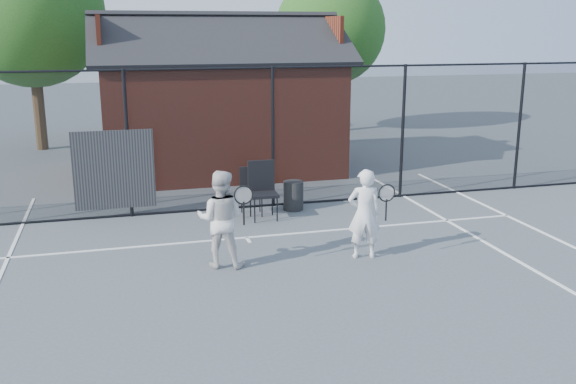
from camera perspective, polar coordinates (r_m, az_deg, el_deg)
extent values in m
plane|color=#4C5357|center=(9.19, 0.16, -9.82)|extent=(80.00, 80.00, 0.00)
cube|color=white|center=(11.91, -3.68, -4.06)|extent=(11.00, 0.06, 0.01)
cube|color=white|center=(11.77, -3.53, -4.28)|extent=(0.06, 0.30, 0.01)
cylinder|color=black|center=(13.28, -14.06, 4.12)|extent=(0.07, 0.07, 3.00)
cylinder|color=black|center=(13.66, -1.35, 4.83)|extent=(0.07, 0.07, 3.00)
cylinder|color=black|center=(14.66, 10.15, 5.26)|extent=(0.07, 0.07, 3.00)
cylinder|color=black|center=(16.16, 19.87, 5.47)|extent=(0.07, 0.07, 3.00)
cylinder|color=black|center=(13.29, -5.66, 10.88)|extent=(22.00, 0.04, 0.04)
cylinder|color=black|center=(13.78, -5.36, -1.41)|extent=(22.00, 0.04, 0.04)
cube|color=black|center=(13.46, -5.50, 4.62)|extent=(22.00, 3.00, 0.01)
cube|color=black|center=(13.35, -15.21, 1.91)|extent=(1.60, 0.04, 1.60)
cube|color=maroon|center=(17.44, -6.14, 6.83)|extent=(6.00, 4.00, 3.00)
cube|color=black|center=(16.31, -5.76, 13.49)|extent=(6.50, 2.36, 1.32)
cube|color=black|center=(18.28, -6.84, 13.55)|extent=(6.50, 2.36, 1.32)
cube|color=maroon|center=(17.08, -16.41, 13.03)|extent=(0.10, 2.80, 1.06)
cube|color=maroon|center=(18.00, 3.26, 13.61)|extent=(0.10, 2.80, 1.06)
cylinder|color=#382616|center=(21.84, -21.24, 6.82)|extent=(0.36, 0.36, 2.52)
sphere|color=#184D16|center=(21.70, -21.97, 14.52)|extent=(4.48, 4.48, 4.48)
cylinder|color=#382616|center=(24.01, 3.69, 8.01)|extent=(0.36, 0.36, 2.23)
sphere|color=#184D16|center=(23.86, 3.79, 14.24)|extent=(3.97, 3.97, 3.97)
imported|color=white|center=(10.76, 6.79, -1.94)|extent=(0.62, 0.47, 1.53)
torus|color=black|center=(10.47, 8.77, -0.09)|extent=(0.30, 0.02, 0.30)
cylinder|color=black|center=(10.55, 8.71, -1.58)|extent=(0.03, 0.03, 0.37)
imported|color=silver|center=(10.34, -6.01, -2.40)|extent=(0.93, 0.82, 1.59)
torus|color=black|center=(9.97, -3.98, -0.27)|extent=(0.31, 0.03, 0.31)
cylinder|color=black|center=(10.05, -3.95, -1.90)|extent=(0.03, 0.03, 0.38)
cube|color=black|center=(12.90, -2.19, 0.03)|extent=(0.56, 0.59, 1.14)
cube|color=black|center=(13.22, -3.26, -0.04)|extent=(0.51, 0.53, 0.96)
cylinder|color=black|center=(13.62, 0.47, -0.32)|extent=(0.49, 0.49, 0.62)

